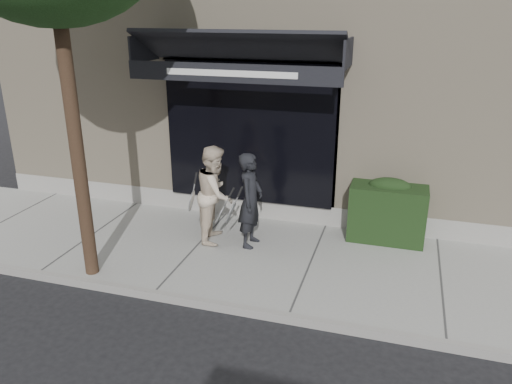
% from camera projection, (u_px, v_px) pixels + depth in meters
% --- Properties ---
extents(ground, '(80.00, 80.00, 0.00)m').
position_uv_depth(ground, '(310.00, 268.00, 8.12)').
color(ground, black).
rests_on(ground, ground).
extents(sidewalk, '(20.00, 3.00, 0.12)m').
position_uv_depth(sidewalk, '(311.00, 265.00, 8.10)').
color(sidewalk, gray).
rests_on(sidewalk, ground).
extents(curb, '(20.00, 0.10, 0.14)m').
position_uv_depth(curb, '(289.00, 318.00, 6.70)').
color(curb, gray).
rests_on(curb, ground).
extents(building_facade, '(14.30, 8.04, 5.64)m').
position_uv_depth(building_facade, '(355.00, 65.00, 11.62)').
color(building_facade, '#C0AF92').
rests_on(building_facade, ground).
extents(hedge, '(1.30, 0.70, 1.14)m').
position_uv_depth(hedge, '(387.00, 210.00, 8.71)').
color(hedge, black).
rests_on(hedge, sidewalk).
extents(pedestrian_front, '(0.74, 0.77, 1.64)m').
position_uv_depth(pedestrian_front, '(250.00, 200.00, 8.40)').
color(pedestrian_front, black).
rests_on(pedestrian_front, sidewalk).
extents(pedestrian_back, '(0.80, 0.94, 1.70)m').
position_uv_depth(pedestrian_back, '(215.00, 194.00, 8.60)').
color(pedestrian_back, beige).
rests_on(pedestrian_back, sidewalk).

